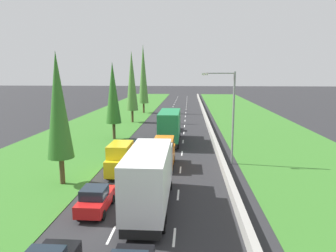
# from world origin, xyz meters

# --- Properties ---
(ground_plane) EXTENTS (300.00, 300.00, 0.00)m
(ground_plane) POSITION_xyz_m (0.00, 60.00, 0.00)
(ground_plane) COLOR #28282B
(ground_plane) RESTS_ON ground
(grass_verge_left) EXTENTS (14.00, 140.00, 0.04)m
(grass_verge_left) POSITION_xyz_m (-12.65, 60.00, 0.02)
(grass_verge_left) COLOR #387528
(grass_verge_left) RESTS_ON ground
(grass_verge_right) EXTENTS (14.00, 140.00, 0.04)m
(grass_verge_right) POSITION_xyz_m (14.35, 60.00, 0.02)
(grass_verge_right) COLOR #387528
(grass_verge_right) RESTS_ON ground
(median_barrier) EXTENTS (0.44, 120.00, 0.85)m
(median_barrier) POSITION_xyz_m (5.70, 60.00, 0.42)
(median_barrier) COLOR #9E9B93
(median_barrier) RESTS_ON ground
(lane_markings) EXTENTS (3.64, 116.00, 0.01)m
(lane_markings) POSITION_xyz_m (0.00, 60.00, 0.01)
(lane_markings) COLOR white
(lane_markings) RESTS_ON ground
(red_hatchback_left_lane) EXTENTS (1.74, 3.90, 1.72)m
(red_hatchback_left_lane) POSITION_xyz_m (-3.46, 17.85, 0.84)
(red_hatchback_left_lane) COLOR red
(red_hatchback_left_lane) RESTS_ON ground
(yellow_van_left_lane) EXTENTS (1.96, 4.90, 2.82)m
(yellow_van_left_lane) POSITION_xyz_m (-3.47, 25.48, 1.40)
(yellow_van_left_lane) COLOR yellow
(yellow_van_left_lane) RESTS_ON ground
(white_box_truck_centre_lane) EXTENTS (2.46, 9.40, 4.18)m
(white_box_truck_centre_lane) POSITION_xyz_m (0.00, 18.51, 2.18)
(white_box_truck_centre_lane) COLOR black
(white_box_truck_centre_lane) RESTS_ON ground
(orange_van_centre_lane) EXTENTS (1.96, 4.90, 2.82)m
(orange_van_centre_lane) POSITION_xyz_m (0.14, 27.91, 1.40)
(orange_van_centre_lane) COLOR orange
(orange_van_centre_lane) RESTS_ON ground
(teal_hatchback_left_lane) EXTENTS (1.74, 3.90, 1.72)m
(teal_hatchback_left_lane) POSITION_xyz_m (-3.57, 31.42, 0.84)
(teal_hatchback_left_lane) COLOR teal
(teal_hatchback_left_lane) RESTS_ON ground
(green_box_truck_centre_lane) EXTENTS (2.46, 9.40, 4.18)m
(green_box_truck_centre_lane) POSITION_xyz_m (0.08, 38.17, 2.18)
(green_box_truck_centre_lane) COLOR black
(green_box_truck_centre_lane) RESTS_ON ground
(grey_hatchback_centre_lane) EXTENTS (1.74, 3.90, 1.72)m
(grey_hatchback_centre_lane) POSITION_xyz_m (-0.21, 47.06, 0.84)
(grey_hatchback_centre_lane) COLOR slate
(grey_hatchback_centre_lane) RESTS_ON ground
(poplar_tree_second) EXTENTS (2.06, 2.06, 10.56)m
(poplar_tree_second) POSITION_xyz_m (-7.66, 22.68, 6.33)
(poplar_tree_second) COLOR #4C3823
(poplar_tree_second) RESTS_ON ground
(poplar_tree_third) EXTENTS (2.06, 2.06, 10.34)m
(poplar_tree_third) POSITION_xyz_m (-7.61, 40.02, 6.22)
(poplar_tree_third) COLOR #4C3823
(poplar_tree_third) RESTS_ON ground
(poplar_tree_fourth) EXTENTS (2.12, 2.12, 12.73)m
(poplar_tree_fourth) POSITION_xyz_m (-7.72, 54.50, 7.42)
(poplar_tree_fourth) COLOR #4C3823
(poplar_tree_fourth) RESTS_ON ground
(poplar_tree_fifth) EXTENTS (2.17, 2.17, 14.98)m
(poplar_tree_fifth) POSITION_xyz_m (-7.62, 67.92, 8.55)
(poplar_tree_fifth) COLOR #4C3823
(poplar_tree_fifth) RESTS_ON ground
(street_light_mast) EXTENTS (3.20, 0.28, 9.00)m
(street_light_mast) POSITION_xyz_m (6.40, 29.27, 5.23)
(street_light_mast) COLOR gray
(street_light_mast) RESTS_ON ground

